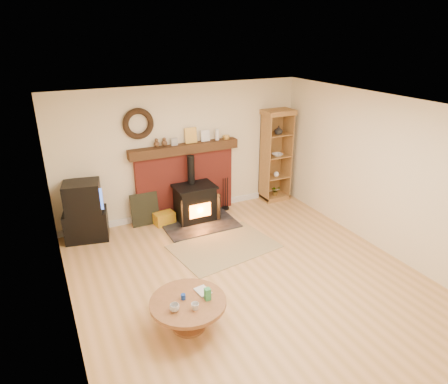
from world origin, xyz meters
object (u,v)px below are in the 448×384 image
wood_stove (195,204)px  tv_unit (85,212)px  curio_cabinet (275,156)px  coffee_table (188,306)px

wood_stove → tv_unit: wood_stove is taller
wood_stove → tv_unit: bearing=174.6°
wood_stove → tv_unit: (-2.04, 0.19, 0.16)m
curio_cabinet → coffee_table: (-3.25, -3.09, -0.66)m
curio_cabinet → coffee_table: bearing=-136.4°
wood_stove → coffee_table: wood_stove is taller
tv_unit → curio_cabinet: bearing=1.2°
wood_stove → curio_cabinet: size_ratio=0.70×
wood_stove → curio_cabinet: bearing=8.0°
wood_stove → curio_cabinet: (2.00, 0.28, 0.64)m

